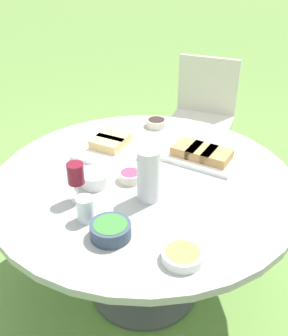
{
  "coord_description": "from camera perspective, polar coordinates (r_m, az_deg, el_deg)",
  "views": [
    {
      "loc": [
        0.67,
        1.48,
        1.78
      ],
      "look_at": [
        0.0,
        0.0,
        0.78
      ],
      "focal_mm": 45.0,
      "sensor_mm": 36.0,
      "label": 1
    }
  ],
  "objects": [
    {
      "name": "chair_near_right",
      "position": [
        3.13,
        7.97,
        7.73
      ],
      "size": [
        0.61,
        0.61,
        0.89
      ],
      "color": "beige",
      "rests_on": "ground_plane"
    },
    {
      "name": "platter_bread_main",
      "position": [
        2.1,
        7.8,
        1.8
      ],
      "size": [
        0.38,
        0.41,
        0.07
      ],
      "color": "white",
      "rests_on": "dining_table"
    },
    {
      "name": "water_pitcher",
      "position": [
        1.75,
        0.59,
        -0.97
      ],
      "size": [
        0.1,
        0.1,
        0.24
      ],
      "color": "silver",
      "rests_on": "dining_table"
    },
    {
      "name": "bowl_olives",
      "position": [
        2.42,
        1.68,
        6.19
      ],
      "size": [
        0.12,
        0.12,
        0.04
      ],
      "color": "beige",
      "rests_on": "dining_table"
    },
    {
      "name": "platter_charcuterie",
      "position": [
        2.18,
        -4.8,
        3.07
      ],
      "size": [
        0.39,
        0.38,
        0.07
      ],
      "color": "white",
      "rests_on": "dining_table"
    },
    {
      "name": "ground_plane",
      "position": [
        2.41,
        0.0,
        -15.86
      ],
      "size": [
        40.0,
        40.0,
        0.0
      ],
      "primitive_type": "plane",
      "color": "#668E42"
    },
    {
      "name": "dining_table",
      "position": [
        2.0,
        0.0,
        -3.9
      ],
      "size": [
        1.41,
        1.41,
        0.72
      ],
      "color": "#4C4C51",
      "rests_on": "ground_plane"
    },
    {
      "name": "bowl_salad",
      "position": [
        1.61,
        -4.56,
        -8.31
      ],
      "size": [
        0.16,
        0.16,
        0.06
      ],
      "color": "#334256",
      "rests_on": "dining_table"
    },
    {
      "name": "bowl_fries",
      "position": [
        1.53,
        5.25,
        -11.66
      ],
      "size": [
        0.15,
        0.15,
        0.04
      ],
      "color": "white",
      "rests_on": "dining_table"
    },
    {
      "name": "bowl_dip_red",
      "position": [
        1.93,
        -1.88,
        -1.07
      ],
      "size": [
        0.11,
        0.11,
        0.04
      ],
      "color": "beige",
      "rests_on": "dining_table"
    },
    {
      "name": "bowl_dip_cream",
      "position": [
        1.91,
        -6.67,
        -1.26
      ],
      "size": [
        0.14,
        0.14,
        0.06
      ],
      "color": "white",
      "rests_on": "dining_table"
    },
    {
      "name": "wine_glass",
      "position": [
        1.76,
        -9.24,
        -0.92
      ],
      "size": [
        0.07,
        0.07,
        0.18
      ],
      "color": "silver",
      "rests_on": "dining_table"
    },
    {
      "name": "cup_water_near",
      "position": [
        1.69,
        -7.95,
        -5.54
      ],
      "size": [
        0.07,
        0.07,
        0.11
      ],
      "color": "silver",
      "rests_on": "dining_table"
    }
  ]
}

